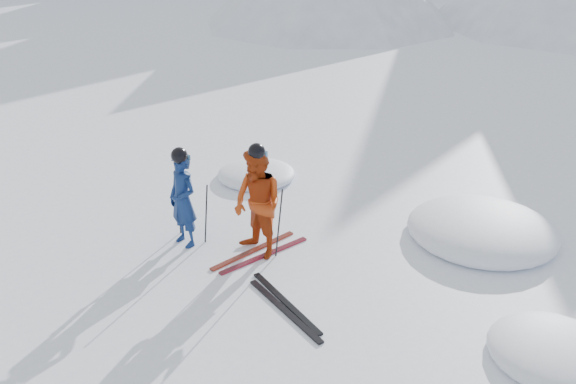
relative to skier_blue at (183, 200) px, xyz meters
The scene contains 12 objects.
ground 3.60m from the skier_blue, ahead, with size 160.00×160.00×0.00m, color white.
skier_blue is the anchor object (origin of this frame).
skier_red 1.26m from the skier_blue, 24.54° to the left, with size 0.86×0.67×1.77m, color #AC360D.
pole_blue_left 0.43m from the skier_blue, 153.43° to the left, with size 0.02×0.02×1.05m, color black.
pole_blue_right 0.44m from the skier_blue, 45.00° to the left, with size 0.02×0.02×1.05m, color black.
pole_red_left 1.16m from the skier_blue, 42.47° to the left, with size 0.02×0.02×1.18m, color black.
pole_red_right 1.60m from the skier_blue, 24.97° to the left, with size 0.02×0.02×1.18m, color black.
ski_worn_left 1.38m from the skier_blue, 27.03° to the left, with size 0.09×1.70×0.03m, color black.
ski_worn_right 1.57m from the skier_blue, 22.45° to the left, with size 0.09×1.70×0.03m, color black.
ski_loose_a 2.47m from the skier_blue, ahead, with size 0.09×1.70×0.03m, color black.
ski_loose_b 2.59m from the skier_blue, ahead, with size 0.09×1.70×0.03m, color black.
snow_lumps 4.34m from the skier_blue, 41.65° to the left, with size 8.12×4.39×0.55m.
Camera 1 is at (3.37, -5.94, 5.02)m, focal length 38.00 mm.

